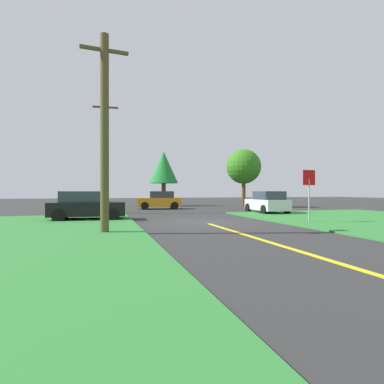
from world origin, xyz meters
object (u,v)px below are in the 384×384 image
object	(u,v)px
parked_car_near_building	(86,206)
pine_tree_center	(164,168)
car_approaching_junction	(160,200)
utility_pole_near	(105,131)
stop_sign	(309,186)
utility_pole_mid	(106,154)
car_on_crossroad	(267,202)
oak_tree_left	(244,167)

from	to	relation	value
parked_car_near_building	pine_tree_center	bearing A→B (deg)	66.54
pine_tree_center	parked_car_near_building	bearing A→B (deg)	-114.99
car_approaching_junction	utility_pole_near	size ratio (longest dim) A/B	0.53
stop_sign	parked_car_near_building	distance (m)	12.01
utility_pole_mid	pine_tree_center	distance (m)	12.49
car_on_crossroad	parked_car_near_building	world-z (taller)	same
stop_sign	parked_car_near_building	bearing A→B (deg)	-30.19
stop_sign	oak_tree_left	world-z (taller)	oak_tree_left
car_approaching_junction	pine_tree_center	bearing A→B (deg)	-97.48
oak_tree_left	stop_sign	bearing A→B (deg)	-103.55
utility_pole_mid	oak_tree_left	world-z (taller)	utility_pole_mid
car_approaching_junction	utility_pole_mid	size ratio (longest dim) A/B	0.48
utility_pole_near	utility_pole_mid	world-z (taller)	utility_pole_mid
utility_pole_mid	pine_tree_center	world-z (taller)	utility_pole_mid
pine_tree_center	car_approaching_junction	bearing A→B (deg)	-104.07
parked_car_near_building	utility_pole_mid	xyz separation A→B (m)	(1.12, 5.21, 3.52)
stop_sign	utility_pole_near	world-z (taller)	utility_pole_near
car_approaching_junction	utility_pole_near	bearing A→B (deg)	79.38
parked_car_near_building	oak_tree_left	size ratio (longest dim) A/B	0.70
stop_sign	oak_tree_left	xyz separation A→B (m)	(3.79, 15.74, 2.20)
oak_tree_left	pine_tree_center	xyz separation A→B (m)	(-7.26, 5.11, 0.13)
utility_pole_mid	stop_sign	bearing A→B (deg)	-45.84
car_approaching_junction	utility_pole_near	xyz separation A→B (m)	(-4.99, -16.10, 3.10)
utility_pole_mid	pine_tree_center	bearing A→B (deg)	59.54
stop_sign	utility_pole_mid	bearing A→B (deg)	-51.96
car_on_crossroad	parked_car_near_building	xyz separation A→B (m)	(-12.47, -2.10, 0.00)
car_on_crossroad	oak_tree_left	size ratio (longest dim) A/B	0.68
stop_sign	utility_pole_mid	size ratio (longest dim) A/B	0.32
car_on_crossroad	utility_pole_near	xyz separation A→B (m)	(-11.52, -8.25, 3.10)
utility_pole_near	car_approaching_junction	bearing A→B (deg)	72.79
car_on_crossroad	utility_pole_near	world-z (taller)	utility_pole_near
stop_sign	parked_car_near_building	world-z (taller)	stop_sign
stop_sign	pine_tree_center	xyz separation A→B (m)	(-3.47, 20.85, 2.32)
car_approaching_junction	car_on_crossroad	xyz separation A→B (m)	(6.53, -7.86, -0.00)
car_on_crossroad	utility_pole_mid	size ratio (longest dim) A/B	0.48
utility_pole_mid	oak_tree_left	bearing A→B (deg)	22.58
car_approaching_junction	car_on_crossroad	size ratio (longest dim) A/B	1.01
stop_sign	parked_car_near_building	size ratio (longest dim) A/B	0.66
pine_tree_center	utility_pole_near	bearing A→B (deg)	-106.37
car_on_crossroad	parked_car_near_building	distance (m)	12.65
stop_sign	utility_pole_mid	distance (m)	14.27
car_on_crossroad	parked_car_near_building	size ratio (longest dim) A/B	0.98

